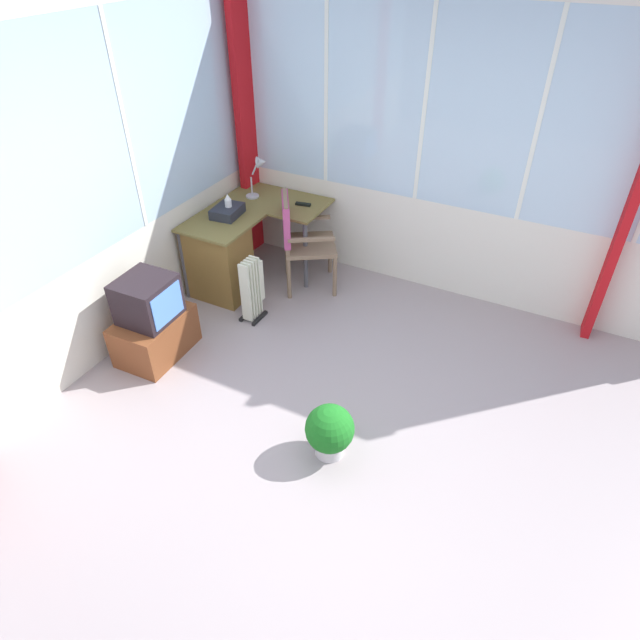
% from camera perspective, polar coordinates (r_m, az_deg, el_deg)
% --- Properties ---
extents(ground, '(5.64, 5.61, 0.06)m').
position_cam_1_polar(ground, '(3.91, 3.41, -14.52)').
color(ground, '#9B9092').
extents(north_window_panel, '(4.64, 0.07, 2.70)m').
position_cam_1_polar(north_window_panel, '(4.30, -25.95, 10.18)').
color(north_window_panel, silver).
rests_on(north_window_panel, ground).
extents(east_window_panel, '(0.07, 4.61, 2.70)m').
position_cam_1_polar(east_window_panel, '(5.00, 15.69, 16.04)').
color(east_window_panel, silver).
rests_on(east_window_panel, ground).
extents(curtain_corner, '(0.26, 0.09, 2.60)m').
position_cam_1_polar(curtain_corner, '(5.73, -7.66, 19.12)').
color(curtain_corner, red).
rests_on(curtain_corner, ground).
extents(curtain_east_far, '(0.26, 0.09, 2.60)m').
position_cam_1_polar(curtain_east_far, '(4.87, 30.03, 11.27)').
color(curtain_east_far, red).
rests_on(curtain_east_far, ground).
extents(desk, '(1.27, 1.02, 0.73)m').
position_cam_1_polar(desk, '(5.30, -10.02, 6.66)').
color(desk, olive).
rests_on(desk, ground).
extents(desk_lamp, '(0.23, 0.20, 0.40)m').
position_cam_1_polar(desk_lamp, '(5.56, -6.37, 15.29)').
color(desk_lamp, '#B2B7BC').
rests_on(desk_lamp, desk).
extents(tv_remote, '(0.07, 0.16, 0.02)m').
position_cam_1_polar(tv_remote, '(5.41, -1.78, 12.00)').
color(tv_remote, black).
rests_on(tv_remote, desk).
extents(spray_bottle, '(0.06, 0.06, 0.22)m').
position_cam_1_polar(spray_bottle, '(5.24, -9.54, 11.74)').
color(spray_bottle, silver).
rests_on(spray_bottle, desk).
extents(paper_tray, '(0.32, 0.26, 0.09)m').
position_cam_1_polar(paper_tray, '(5.26, -9.65, 11.14)').
color(paper_tray, '#242731').
rests_on(paper_tray, desk).
extents(wooden_armchair, '(0.66, 0.66, 0.95)m').
position_cam_1_polar(wooden_armchair, '(5.22, -2.50, 9.16)').
color(wooden_armchair, '#7B634B').
rests_on(wooden_armchair, ground).
extents(tv_on_stand, '(0.65, 0.46, 0.73)m').
position_cam_1_polar(tv_on_stand, '(4.68, -17.08, -0.19)').
color(tv_on_stand, brown).
rests_on(tv_on_stand, ground).
extents(space_heater, '(0.26, 0.17, 0.61)m').
position_cam_1_polar(space_heater, '(4.95, -7.05, 3.32)').
color(space_heater, silver).
rests_on(space_heater, ground).
extents(potted_plant, '(0.34, 0.34, 0.41)m').
position_cam_1_polar(potted_plant, '(3.75, 1.02, -11.47)').
color(potted_plant, silver).
rests_on(potted_plant, ground).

